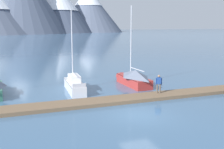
% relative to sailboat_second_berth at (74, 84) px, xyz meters
% --- Properties ---
extents(ground_plane, '(700.00, 700.00, 0.00)m').
position_rel_sailboat_second_berth_xyz_m(ground_plane, '(2.85, -9.41, -0.64)').
color(ground_plane, '#426689').
extents(mountain_east_summit, '(63.31, 63.31, 39.97)m').
position_rel_sailboat_second_berth_xyz_m(mountain_east_summit, '(31.30, 214.73, 20.72)').
color(mountain_east_summit, '#424C60').
rests_on(mountain_east_summit, ground).
extents(mountain_rear_spur, '(61.52, 61.52, 38.54)m').
position_rel_sailboat_second_berth_xyz_m(mountain_rear_spur, '(61.78, 225.89, 19.34)').
color(mountain_rear_spur, slate).
rests_on(mountain_rear_spur, ground).
extents(dock, '(26.66, 2.78, 0.30)m').
position_rel_sailboat_second_berth_xyz_m(dock, '(2.85, -5.41, -0.49)').
color(dock, brown).
rests_on(dock, ground).
extents(sailboat_second_berth, '(1.62, 6.73, 7.95)m').
position_rel_sailboat_second_berth_xyz_m(sailboat_second_berth, '(0.00, 0.00, 0.00)').
color(sailboat_second_berth, silver).
rests_on(sailboat_second_berth, ground).
extents(sailboat_mid_dock_port, '(2.15, 6.63, 8.46)m').
position_rel_sailboat_second_berth_xyz_m(sailboat_mid_dock_port, '(6.56, 0.31, 0.18)').
color(sailboat_mid_dock_port, '#B2332D').
rests_on(sailboat_mid_dock_port, ground).
extents(person_on_dock, '(0.57, 0.31, 1.69)m').
position_rel_sailboat_second_berth_xyz_m(person_on_dock, '(6.82, -4.97, 0.62)').
color(person_on_dock, brown).
rests_on(person_on_dock, dock).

